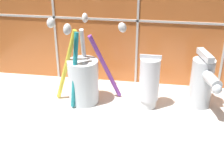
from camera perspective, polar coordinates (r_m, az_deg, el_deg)
name	(u,v)px	position (r cm, az deg, el deg)	size (l,w,h in cm)	color
sink_counter	(117,125)	(63.18, 1.01, -7.46)	(78.84, 36.43, 2.00)	silver
toothbrush_cup	(83,78)	(66.92, -5.27, 1.14)	(16.71, 11.18, 18.61)	silver
toothpaste_tube	(149,82)	(64.95, 6.82, 0.35)	(4.35, 4.15, 11.86)	white
sink_faucet	(203,82)	(67.10, 16.24, 0.39)	(5.28, 10.75, 12.17)	silver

